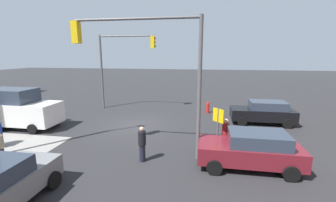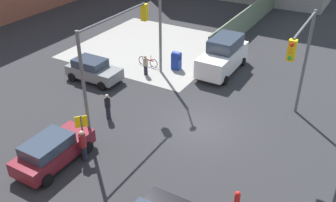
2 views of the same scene
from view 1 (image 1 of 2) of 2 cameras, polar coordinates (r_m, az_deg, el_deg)
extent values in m
plane|color=#28282B|center=(16.00, -8.24, -6.00)|extent=(120.00, 120.00, 0.00)
cylinder|color=#59595B|center=(10.11, 7.97, 2.55)|extent=(0.18, 0.18, 6.50)
cylinder|color=#59595B|center=(10.58, -8.30, 19.97)|extent=(5.75, 0.12, 0.12)
cube|color=yellow|center=(11.70, -22.28, 15.83)|extent=(0.32, 0.36, 1.00)
sphere|color=red|center=(11.83, -23.19, 17.27)|extent=(0.18, 0.18, 0.18)
sphere|color=orange|center=(11.80, -23.06, 15.73)|extent=(0.18, 0.18, 0.18)
sphere|color=green|center=(11.77, -22.93, 14.19)|extent=(0.18, 0.18, 0.18)
cylinder|color=#59595B|center=(21.19, -16.46, 6.96)|extent=(0.18, 0.18, 6.50)
cylinder|color=#59595B|center=(20.25, -10.72, 15.91)|extent=(4.74, 0.12, 0.12)
cube|color=yellow|center=(19.54, -3.90, 14.68)|extent=(0.32, 0.36, 1.00)
sphere|color=red|center=(19.52, -3.38, 15.63)|extent=(0.18, 0.18, 0.18)
sphere|color=orange|center=(19.50, -3.37, 14.69)|extent=(0.18, 0.18, 0.18)
sphere|color=green|center=(19.48, -3.35, 13.75)|extent=(0.18, 0.18, 0.18)
cylinder|color=#4C4C4C|center=(11.01, 12.46, -7.89)|extent=(0.08, 0.08, 2.40)
cube|color=yellow|center=(10.75, 12.66, -3.62)|extent=(0.48, 0.48, 0.64)
cylinder|color=red|center=(19.20, 10.07, -1.81)|extent=(0.26, 0.26, 0.80)
sphere|color=red|center=(19.11, 10.11, -0.59)|extent=(0.24, 0.24, 0.24)
cube|color=maroon|center=(10.56, 19.73, -12.14)|extent=(4.30, 1.80, 0.75)
cube|color=#2D3847|center=(10.39, 21.87, -8.83)|extent=(2.41, 1.58, 0.55)
cylinder|color=black|center=(9.74, 11.66, -16.20)|extent=(0.64, 0.22, 0.64)
cylinder|color=black|center=(11.37, 11.38, -11.96)|extent=(0.64, 0.22, 0.64)
cylinder|color=black|center=(10.30, 28.82, -15.88)|extent=(0.64, 0.22, 0.64)
cylinder|color=black|center=(11.85, 25.99, -11.96)|extent=(0.64, 0.22, 0.64)
cube|color=black|center=(17.32, 22.72, -3.04)|extent=(4.29, 1.80, 0.75)
cube|color=#2D3847|center=(17.26, 24.00, -0.98)|extent=(2.40, 1.58, 0.55)
cylinder|color=black|center=(16.28, 18.29, -5.00)|extent=(0.64, 0.22, 0.64)
cylinder|color=black|center=(18.00, 17.46, -3.36)|extent=(0.64, 0.22, 0.64)
cylinder|color=black|center=(16.98, 28.10, -5.13)|extent=(0.64, 0.22, 0.64)
cylinder|color=black|center=(18.63, 26.40, -3.56)|extent=(0.64, 0.22, 0.64)
cylinder|color=black|center=(10.81, -35.06, -15.28)|extent=(0.22, 0.64, 0.64)
cylinder|color=black|center=(9.70, -27.09, -17.46)|extent=(0.22, 0.64, 0.64)
cube|color=white|center=(18.09, -33.66, -2.46)|extent=(5.40, 2.10, 1.40)
cube|color=#2D3847|center=(18.18, -35.06, 1.14)|extent=(3.02, 1.85, 0.90)
cylinder|color=black|center=(17.86, -26.80, -4.22)|extent=(0.64, 0.22, 0.64)
cylinder|color=black|center=(16.30, -31.14, -6.12)|extent=(0.64, 0.22, 0.64)
cylinder|color=black|center=(20.23, -35.22, -3.37)|extent=(0.64, 0.22, 0.64)
cylinder|color=#1E1E2D|center=(12.82, -36.67, -11.11)|extent=(0.28, 0.28, 0.75)
cylinder|color=maroon|center=(11.32, 14.44, -7.26)|extent=(0.36, 0.36, 0.70)
sphere|color=tan|center=(11.18, 14.56, -4.98)|extent=(0.24, 0.24, 0.24)
cylinder|color=#1E1E2D|center=(11.60, 14.23, -10.95)|extent=(0.28, 0.28, 0.88)
cylinder|color=black|center=(10.38, -6.62, -9.33)|extent=(0.36, 0.36, 0.64)
sphere|color=tan|center=(10.23, -6.68, -7.08)|extent=(0.22, 0.22, 0.22)
cylinder|color=#1E1E2D|center=(10.66, -6.53, -12.96)|extent=(0.28, 0.28, 0.81)
camera|label=2|loc=(26.23, 41.38, 25.91)|focal=40.00mm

